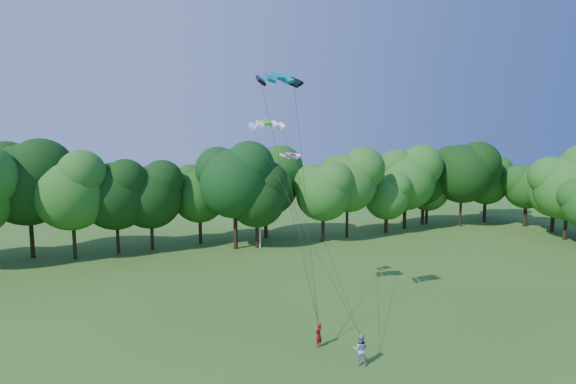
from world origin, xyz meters
name	(u,v)px	position (x,y,z in m)	size (l,w,h in m)	color
utility_pole	(260,215)	(3.67, 32.98, 4.01)	(1.54, 0.38, 7.77)	silver
kite_flyer_left	(318,335)	(-1.63, 7.01, 0.79)	(0.58, 0.38, 1.58)	maroon
kite_flyer_right	(360,349)	(-0.38, 4.04, 0.93)	(0.90, 0.70, 1.85)	#88A5BD
kite_teal	(278,76)	(-3.31, 9.70, 17.21)	(2.87, 1.28, 0.66)	#057097
kite_green	(267,122)	(-2.72, 13.31, 14.43)	(2.76, 1.63, 0.53)	green
kite_pink	(290,154)	(0.26, 15.88, 12.02)	(1.79, 1.13, 0.26)	#DC3D92
tree_back_center	(235,180)	(0.83, 33.71, 8.32)	(9.17, 9.17, 13.33)	black
tree_back_east	(428,182)	(32.46, 37.08, 6.47)	(7.12, 7.12, 10.36)	black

